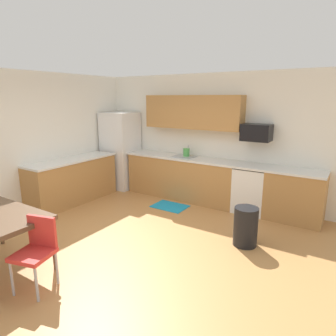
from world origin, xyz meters
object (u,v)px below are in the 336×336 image
Objects in this scene: chair_near_table at (37,248)px; trash_bin at (246,226)px; microwave at (257,133)px; oven_range at (251,189)px; refrigerator at (121,150)px; kettle at (186,153)px.

trash_bin is (1.72, 2.33, -0.20)m from chair_near_table.
oven_range is at bearing -90.00° from microwave.
chair_near_table is 2.90m from trash_bin.
oven_range is at bearing 1.40° from refrigerator.
chair_near_table is 3.82m from kettle.
oven_range is 1.46m from trash_bin.
trash_bin is 3.00× the size of kettle.
trash_bin is at bearing 53.58° from chair_near_table.
refrigerator is 2.18× the size of chair_near_table.
refrigerator reaches higher than microwave.
chair_near_table is 1.42× the size of trash_bin.
microwave is 2.70× the size of kettle.
refrigerator reaches higher than oven_range.
chair_near_table is (-1.35, -3.73, 0.05)m from oven_range.
kettle is (-1.49, -0.05, -0.53)m from microwave.
oven_range is 1.52× the size of trash_bin.
refrigerator is 3.43× the size of microwave.
chair_near_table is at bearing -109.85° from oven_range.
kettle is (1.79, 0.13, 0.09)m from refrigerator.
oven_range reaches higher than trash_bin.
oven_range is at bearing -1.92° from kettle.
oven_range is 1.10m from microwave.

